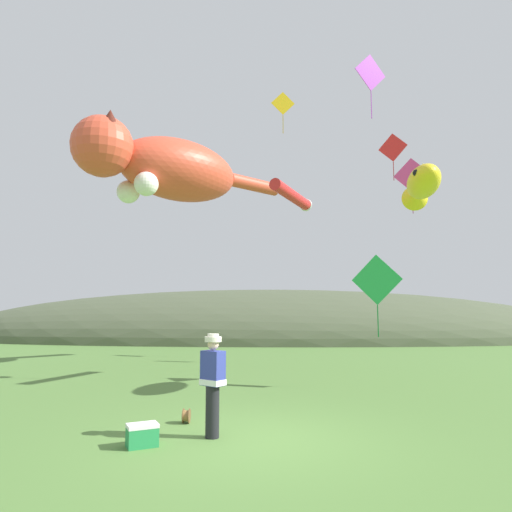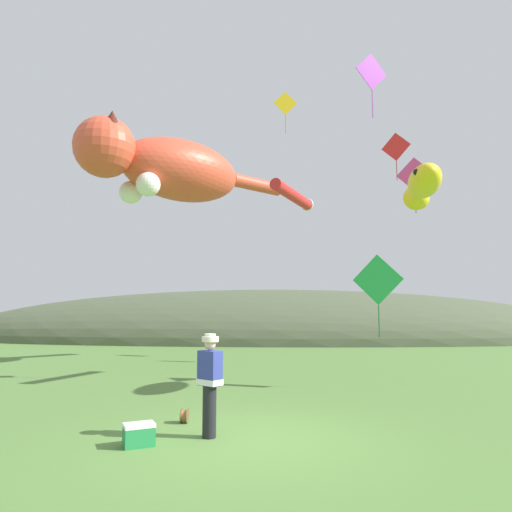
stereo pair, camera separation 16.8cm
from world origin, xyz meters
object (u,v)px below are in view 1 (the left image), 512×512
object	(u,v)px
kite_diamond_pink	(412,175)
kite_fish_windsock	(422,185)
picnic_cooler	(142,435)
festival_attendant	(213,381)
kite_diamond_red	(393,148)
kite_spool	(186,416)
kite_giant_cat	(164,167)
kite_diamond_green	(377,280)
kite_diamond_gold	(283,104)
kite_diamond_violet	(370,73)
kite_tube_streamer	(292,196)

from	to	relation	value
kite_diamond_pink	kite_fish_windsock	bearing A→B (deg)	-105.18
picnic_cooler	kite_diamond_pink	xyz separation A→B (m)	(7.96, 10.97, 7.55)
festival_attendant	kite_diamond_red	size ratio (longest dim) A/B	0.79
kite_spool	kite_fish_windsock	bearing A→B (deg)	30.58
kite_spool	kite_giant_cat	bearing A→B (deg)	107.16
festival_attendant	kite_diamond_green	bearing A→B (deg)	50.92
kite_giant_cat	kite_diamond_red	world-z (taller)	kite_diamond_red
festival_attendant	kite_diamond_gold	world-z (taller)	kite_diamond_gold
kite_spool	kite_diamond_violet	size ratio (longest dim) A/B	0.13
festival_attendant	kite_diamond_pink	world-z (taller)	kite_diamond_pink
kite_diamond_gold	kite_diamond_green	size ratio (longest dim) A/B	0.86
kite_spool	kite_diamond_pink	xyz separation A→B (m)	(7.53, 9.43, 7.59)
kite_spool	kite_diamond_violet	distance (m)	11.49
kite_diamond_pink	kite_diamond_red	size ratio (longest dim) A/B	1.04
festival_attendant	picnic_cooler	distance (m)	1.43
picnic_cooler	kite_diamond_green	xyz separation A→B (m)	(5.14, 5.56, 2.86)
picnic_cooler	kite_diamond_gold	size ratio (longest dim) A/B	0.29
festival_attendant	kite_giant_cat	bearing A→B (deg)	108.99
kite_diamond_green	kite_tube_streamer	bearing A→B (deg)	155.98
festival_attendant	kite_diamond_gold	bearing A→B (deg)	82.32
kite_giant_cat	kite_diamond_green	bearing A→B (deg)	-30.08
kite_tube_streamer	kite_diamond_green	distance (m)	3.77
kite_spool	kite_giant_cat	xyz separation A→B (m)	(-2.54, 8.21, 7.65)
picnic_cooler	kite_tube_streamer	size ratio (longest dim) A/B	0.20
festival_attendant	kite_diamond_violet	world-z (taller)	kite_diamond_violet
picnic_cooler	kite_diamond_green	bearing A→B (deg)	47.24
picnic_cooler	kite_diamond_violet	xyz separation A→B (m)	(5.25, 6.01, 9.38)
kite_diamond_gold	kite_diamond_violet	size ratio (longest dim) A/B	0.95
festival_attendant	kite_diamond_red	world-z (taller)	kite_diamond_red
kite_diamond_red	kite_giant_cat	bearing A→B (deg)	-161.93
kite_diamond_green	kite_diamond_red	size ratio (longest dim) A/B	1.04
kite_giant_cat	kite_tube_streamer	size ratio (longest dim) A/B	2.63
festival_attendant	kite_diamond_red	bearing A→B (deg)	61.61
kite_giant_cat	kite_diamond_red	bearing A→B (deg)	18.07
kite_spool	kite_diamond_violet	world-z (taller)	kite_diamond_violet
kite_fish_windsock	kite_diamond_red	bearing A→B (deg)	79.77
kite_fish_windsock	kite_diamond_green	xyz separation A→B (m)	(-1.22, 0.52, -2.64)
kite_spool	picnic_cooler	distance (m)	1.60
kite_fish_windsock	picnic_cooler	bearing A→B (deg)	-141.59
kite_diamond_green	picnic_cooler	bearing A→B (deg)	-132.76
kite_diamond_gold	kite_diamond_red	world-z (taller)	kite_diamond_gold
kite_fish_windsock	kite_diamond_green	world-z (taller)	kite_fish_windsock
kite_giant_cat	kite_fish_windsock	bearing A→B (deg)	-29.14
kite_spool	kite_diamond_pink	distance (m)	14.25
kite_giant_cat	kite_diamond_gold	size ratio (longest dim) A/B	3.77
kite_diamond_gold	kite_diamond_violet	bearing A→B (deg)	-69.02
kite_fish_windsock	kite_tube_streamer	distance (m)	3.89
kite_spool	kite_diamond_green	size ratio (longest dim) A/B	0.12
festival_attendant	kite_diamond_green	xyz separation A→B (m)	(4.07, 5.01, 2.08)
picnic_cooler	kite_diamond_pink	distance (m)	15.52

